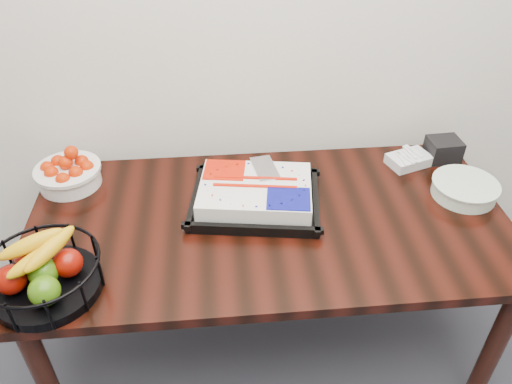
{
  "coord_description": "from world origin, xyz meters",
  "views": [
    {
      "loc": [
        -0.18,
        0.58,
        1.96
      ],
      "look_at": [
        -0.04,
        2.06,
        0.83
      ],
      "focal_mm": 35.0,
      "sensor_mm": 36.0,
      "label": 1
    }
  ],
  "objects": [
    {
      "name": "plate_stack",
      "position": [
        0.78,
        2.07,
        0.78
      ],
      "size": [
        0.26,
        0.26,
        0.06
      ],
      "color": "white",
      "rests_on": "table"
    },
    {
      "name": "napkin_box",
      "position": [
        0.8,
        2.33,
        0.8
      ],
      "size": [
        0.14,
        0.12,
        0.1
      ],
      "primitive_type": "cube",
      "rotation": [
        0.0,
        0.0,
        0.05
      ],
      "color": "black",
      "rests_on": "table"
    },
    {
      "name": "tangerine_bowl",
      "position": [
        -0.78,
        2.29,
        0.82
      ],
      "size": [
        0.26,
        0.26,
        0.17
      ],
      "color": "white",
      "rests_on": "table"
    },
    {
      "name": "cake_tray",
      "position": [
        -0.04,
        2.09,
        0.8
      ],
      "size": [
        0.54,
        0.45,
        0.1
      ],
      "color": "black",
      "rests_on": "table"
    },
    {
      "name": "fork_bag",
      "position": [
        0.64,
        2.3,
        0.78
      ],
      "size": [
        0.2,
        0.16,
        0.05
      ],
      "color": "silver",
      "rests_on": "table"
    },
    {
      "name": "fruit_basket",
      "position": [
        -0.74,
        1.71,
        0.83
      ],
      "size": [
        0.36,
        0.36,
        0.19
      ],
      "color": "black",
      "rests_on": "table"
    },
    {
      "name": "table",
      "position": [
        0.0,
        2.0,
        0.66
      ],
      "size": [
        1.8,
        0.9,
        0.75
      ],
      "color": "black",
      "rests_on": "ground"
    }
  ]
}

